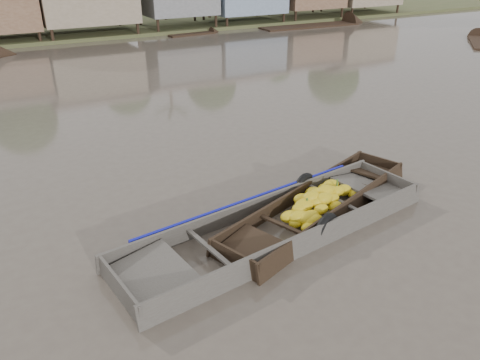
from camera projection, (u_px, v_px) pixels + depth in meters
ground at (284, 237)px, 10.38m from camera, size 120.00×120.00×0.00m
banana_boat at (317, 206)px, 11.24m from camera, size 6.41×3.48×0.90m
viewer_boat at (278, 230)px, 10.53m from camera, size 7.88×2.95×0.62m
distant_boats at (193, 42)px, 32.45m from camera, size 49.20×16.48×0.35m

